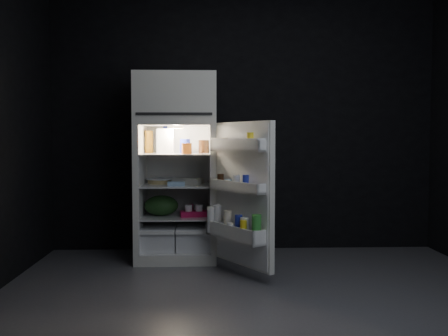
{
  "coord_description": "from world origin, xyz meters",
  "views": [
    {
      "loc": [
        -0.41,
        -3.55,
        1.16
      ],
      "look_at": [
        -0.23,
        1.0,
        0.9
      ],
      "focal_mm": 40.0,
      "sensor_mm": 36.0,
      "label": 1
    }
  ],
  "objects_px": {
    "milk_jug": "(165,141)",
    "egg_carton": "(186,182)",
    "fridge_door": "(240,196)",
    "yogurt_tray": "(195,214)",
    "refrigerator": "(177,161)"
  },
  "relations": [
    {
      "from": "milk_jug",
      "to": "egg_carton",
      "type": "relative_size",
      "value": 0.91
    },
    {
      "from": "milk_jug",
      "to": "fridge_door",
      "type": "bearing_deg",
      "value": -48.49
    },
    {
      "from": "fridge_door",
      "to": "yogurt_tray",
      "type": "relative_size",
      "value": 4.4
    },
    {
      "from": "refrigerator",
      "to": "fridge_door",
      "type": "bearing_deg",
      "value": -50.35
    },
    {
      "from": "fridge_door",
      "to": "milk_jug",
      "type": "distance_m",
      "value": 1.11
    },
    {
      "from": "fridge_door",
      "to": "milk_jug",
      "type": "relative_size",
      "value": 5.08
    },
    {
      "from": "refrigerator",
      "to": "yogurt_tray",
      "type": "distance_m",
      "value": 0.55
    },
    {
      "from": "milk_jug",
      "to": "egg_carton",
      "type": "xyz_separation_m",
      "value": [
        0.21,
        -0.19,
        -0.38
      ]
    },
    {
      "from": "yogurt_tray",
      "to": "refrigerator",
      "type": "bearing_deg",
      "value": 137.59
    },
    {
      "from": "milk_jug",
      "to": "yogurt_tray",
      "type": "relative_size",
      "value": 0.87
    },
    {
      "from": "milk_jug",
      "to": "egg_carton",
      "type": "height_order",
      "value": "milk_jug"
    },
    {
      "from": "refrigerator",
      "to": "egg_carton",
      "type": "height_order",
      "value": "refrigerator"
    },
    {
      "from": "refrigerator",
      "to": "yogurt_tray",
      "type": "xyz_separation_m",
      "value": [
        0.18,
        -0.13,
        -0.5
      ]
    },
    {
      "from": "fridge_door",
      "to": "yogurt_tray",
      "type": "bearing_deg",
      "value": 124.96
    },
    {
      "from": "fridge_door",
      "to": "yogurt_tray",
      "type": "distance_m",
      "value": 0.73
    }
  ]
}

